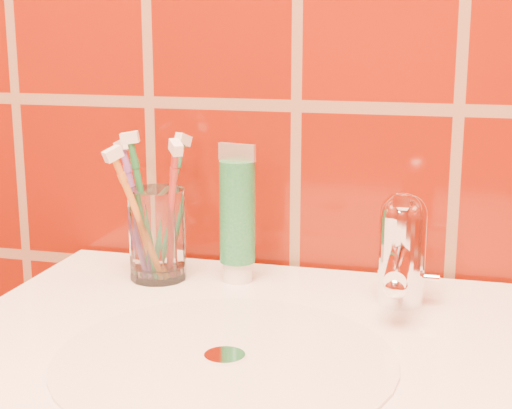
# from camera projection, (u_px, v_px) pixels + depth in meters

# --- Properties ---
(glass_tumbler) EXTENTS (0.09, 0.09, 0.10)m
(glass_tumbler) POSITION_uv_depth(u_px,v_px,m) (158.00, 234.00, 0.89)
(glass_tumbler) COLOR white
(glass_tumbler) RESTS_ON pedestal_sink
(toothpaste_tube) EXTENTS (0.04, 0.04, 0.16)m
(toothpaste_tube) POSITION_uv_depth(u_px,v_px,m) (237.00, 218.00, 0.87)
(toothpaste_tube) COLOR white
(toothpaste_tube) RESTS_ON pedestal_sink
(faucet) EXTENTS (0.05, 0.11, 0.12)m
(faucet) POSITION_uv_depth(u_px,v_px,m) (402.00, 246.00, 0.80)
(faucet) COLOR white
(faucet) RESTS_ON pedestal_sink
(toothbrush_0) EXTENTS (0.12, 0.13, 0.18)m
(toothbrush_0) POSITION_uv_depth(u_px,v_px,m) (139.00, 217.00, 0.86)
(toothbrush_0) COLOR #C47822
(toothbrush_0) RESTS_ON glass_tumbler
(toothbrush_1) EXTENTS (0.07, 0.06, 0.18)m
(toothbrush_1) POSITION_uv_depth(u_px,v_px,m) (144.00, 208.00, 0.87)
(toothbrush_1) COLOR #1F753D
(toothbrush_1) RESTS_ON glass_tumbler
(toothbrush_2) EXTENTS (0.13, 0.12, 0.17)m
(toothbrush_2) POSITION_uv_depth(u_px,v_px,m) (137.00, 210.00, 0.90)
(toothbrush_2) COLOR #724799
(toothbrush_2) RESTS_ON glass_tumbler
(toothbrush_3) EXTENTS (0.11, 0.13, 0.18)m
(toothbrush_3) POSITION_uv_depth(u_px,v_px,m) (171.00, 213.00, 0.86)
(toothbrush_3) COLOR #A42A23
(toothbrush_3) RESTS_ON glass_tumbler
(toothbrush_4) EXTENTS (0.09, 0.14, 0.18)m
(toothbrush_4) POSITION_uv_depth(u_px,v_px,m) (168.00, 205.00, 0.91)
(toothbrush_4) COLOR #217D4C
(toothbrush_4) RESTS_ON glass_tumbler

